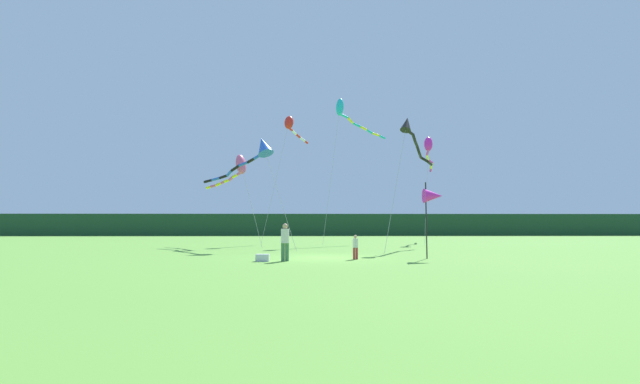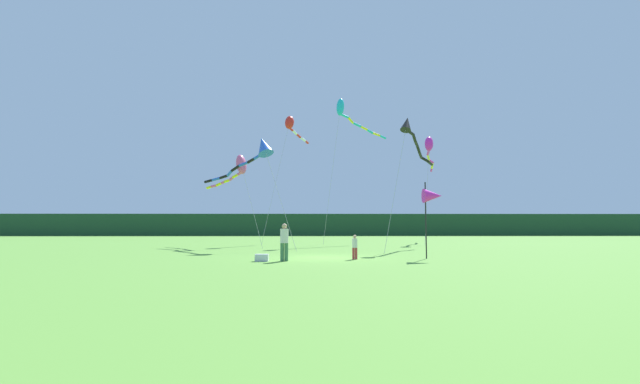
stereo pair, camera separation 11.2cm
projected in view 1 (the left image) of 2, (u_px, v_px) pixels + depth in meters
The scene contains 12 objects.
ground_plane at pixel (323, 258), 20.83m from camera, with size 120.00×120.00×0.00m, color #5B9338.
distant_treeline at pixel (315, 225), 65.82m from camera, with size 108.00×3.44×3.31m, color #1E4228.
person_adult at pixel (285, 240), 18.86m from camera, with size 0.37×0.37×1.67m.
person_child at pixel (355, 246), 19.84m from camera, with size 0.25×0.25×1.14m.
cooler_box at pixel (263, 258), 18.72m from camera, with size 0.58×0.40×0.31m, color silver.
banner_flag_pole at pixel (433, 197), 20.43m from camera, with size 0.90×0.70×3.66m.
kite_magenta at pixel (429, 148), 39.52m from camera, with size 3.69×10.54×9.84m.
kite_rainbow at pixel (238, 168), 31.78m from camera, with size 5.17×4.88×6.91m.
kite_cyan at pixel (346, 113), 37.82m from camera, with size 6.34×6.05×12.76m.
kite_red at pixel (290, 125), 38.59m from camera, with size 3.75×6.74×11.55m.
kite_black at pixel (411, 133), 28.70m from camera, with size 5.31×8.47×8.82m.
kite_blue at pixel (258, 150), 29.05m from camera, with size 7.46×6.94×7.75m.
Camera 1 is at (-0.57, -21.01, 1.59)m, focal length 23.86 mm.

